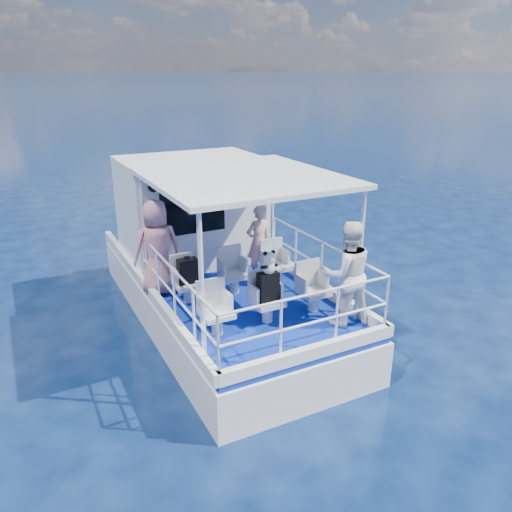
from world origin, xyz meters
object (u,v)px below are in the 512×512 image
(passenger_stbd_aft, at_px, (347,274))
(panda, at_px, (269,262))
(passenger_port_fwd, at_px, (157,248))
(backpack_center, at_px, (268,287))

(passenger_stbd_aft, relative_size, panda, 4.63)
(passenger_port_fwd, relative_size, passenger_stbd_aft, 1.02)
(passenger_port_fwd, xyz_separation_m, panda, (1.23, -1.97, 0.18))
(passenger_stbd_aft, xyz_separation_m, backpack_center, (-1.10, 0.59, -0.24))
(passenger_stbd_aft, distance_m, backpack_center, 1.27)
(passenger_port_fwd, xyz_separation_m, backpack_center, (1.22, -1.95, -0.26))
(backpack_center, bearing_deg, passenger_port_fwd, 122.14)
(passenger_port_fwd, xyz_separation_m, passenger_stbd_aft, (2.33, -2.53, -0.02))
(backpack_center, height_order, panda, panda)
(passenger_port_fwd, distance_m, panda, 2.33)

